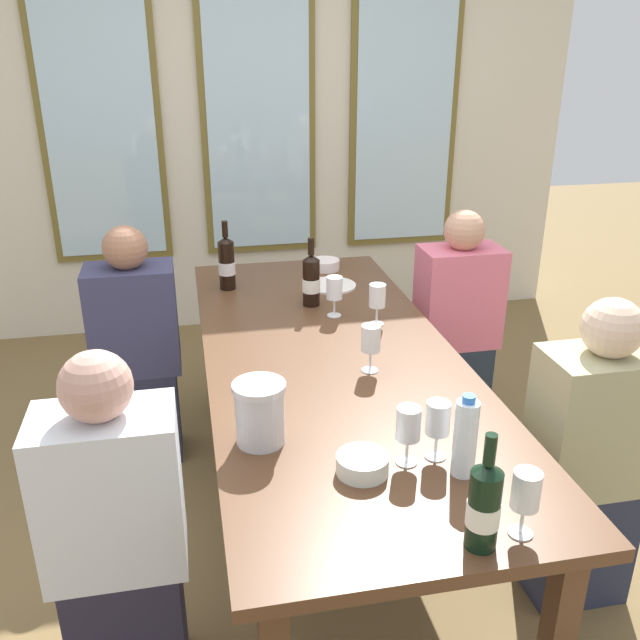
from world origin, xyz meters
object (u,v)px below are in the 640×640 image
object	(u,v)px
dining_table	(331,371)
wine_glass_4	(334,290)
white_plate_0	(331,285)
wine_glass_3	(377,297)
seated_person_1	(456,328)
water_bottle	(465,437)
wine_bottle_2	(227,263)
wine_glass_0	(371,341)
seated_person_2	(118,540)
wine_glass_5	(526,493)
tasting_bowl_1	(362,464)
wine_bottle_0	(484,505)
wine_bottle_1	(311,280)
seated_person_0	(137,353)
metal_pitcher	(260,412)
tasting_bowl_0	(326,265)
wine_glass_2	(438,421)
seated_person_3	(588,463)
wine_glass_1	(408,425)

from	to	relation	value
dining_table	wine_glass_4	xyz separation A→B (m)	(0.09, 0.37, 0.19)
white_plate_0	wine_glass_3	distance (m)	0.51
wine_glass_3	seated_person_1	distance (m)	0.71
water_bottle	wine_bottle_2	bearing A→B (deg)	107.64
wine_glass_0	seated_person_2	size ratio (longest dim) A/B	0.16
wine_glass_0	wine_glass_5	bearing A→B (deg)	-82.17
wine_bottle_2	tasting_bowl_1	size ratio (longest dim) A/B	2.26
wine_glass_4	dining_table	bearing A→B (deg)	-104.03
wine_bottle_0	wine_bottle_1	bearing A→B (deg)	93.43
tasting_bowl_1	seated_person_0	world-z (taller)	seated_person_0
seated_person_1	wine_bottle_2	bearing A→B (deg)	169.68
metal_pitcher	wine_glass_4	world-z (taller)	metal_pitcher
tasting_bowl_1	tasting_bowl_0	bearing A→B (deg)	81.34
wine_glass_2	wine_glass_3	bearing A→B (deg)	84.02
tasting_bowl_0	seated_person_0	bearing A→B (deg)	-158.97
wine_bottle_0	seated_person_3	world-z (taller)	seated_person_3
wine_bottle_1	seated_person_2	size ratio (longest dim) A/B	0.28
seated_person_3	tasting_bowl_1	bearing A→B (deg)	-167.01
wine_bottle_0	seated_person_2	size ratio (longest dim) A/B	0.27
wine_glass_2	seated_person_1	size ratio (longest dim) A/B	0.16
wine_bottle_1	wine_glass_1	size ratio (longest dim) A/B	1.76
wine_bottle_1	wine_bottle_2	world-z (taller)	wine_bottle_2
wine_bottle_0	seated_person_2	world-z (taller)	seated_person_2
wine_bottle_0	seated_person_3	distance (m)	0.89
dining_table	wine_bottle_2	world-z (taller)	wine_bottle_2
wine_glass_0	seated_person_2	bearing A→B (deg)	-151.32
tasting_bowl_0	wine_glass_5	world-z (taller)	wine_glass_5
wine_bottle_2	wine_glass_4	size ratio (longest dim) A/B	1.87
wine_bottle_0	seated_person_1	bearing A→B (deg)	69.24
seated_person_0	wine_glass_4	bearing A→B (deg)	-16.75
dining_table	seated_person_1	xyz separation A→B (m)	(0.76, 0.60, -0.14)
wine_bottle_1	seated_person_1	world-z (taller)	seated_person_1
white_plate_0	wine_glass_4	distance (m)	0.38
tasting_bowl_0	water_bottle	bearing A→B (deg)	-89.96
wine_bottle_0	seated_person_0	xyz separation A→B (m)	(-0.87, 1.70, -0.33)
wine_glass_0	seated_person_0	world-z (taller)	seated_person_0
wine_glass_4	seated_person_2	bearing A→B (deg)	-130.30
dining_table	wine_glass_4	world-z (taller)	wine_glass_4
white_plate_0	wine_glass_1	bearing A→B (deg)	-94.08
wine_bottle_0	seated_person_1	xyz separation A→B (m)	(0.64, 1.68, -0.33)
water_bottle	wine_glass_0	distance (m)	0.65
wine_glass_5	wine_bottle_2	bearing A→B (deg)	106.51
seated_person_2	wine_bottle_1	bearing A→B (deg)	55.83
wine_glass_3	wine_glass_5	distance (m)	1.31
wine_glass_1	seated_person_3	size ratio (longest dim) A/B	0.16
seated_person_0	wine_bottle_1	bearing A→B (deg)	-8.11
wine_bottle_0	wine_glass_0	distance (m)	0.92
wine_bottle_1	seated_person_2	distance (m)	1.42
white_plate_0	wine_bottle_0	size ratio (longest dim) A/B	0.79
wine_glass_4	wine_glass_5	world-z (taller)	same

